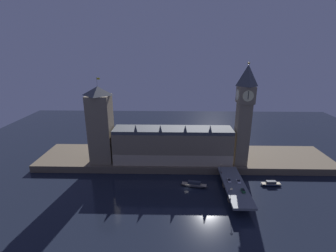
% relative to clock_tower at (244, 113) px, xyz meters
% --- Properties ---
extents(ground_plane, '(400.00, 400.00, 0.00)m').
position_rel_clock_tower_xyz_m(ground_plane, '(-38.91, -25.94, -42.56)').
color(ground_plane, black).
extents(embankment, '(220.00, 42.00, 5.06)m').
position_rel_clock_tower_xyz_m(embankment, '(-38.91, 13.06, -40.03)').
color(embankment, brown).
rests_on(embankment, ground_plane).
extents(parliament_hall, '(84.24, 18.59, 29.89)m').
position_rel_clock_tower_xyz_m(parliament_hall, '(-47.95, 3.69, -25.11)').
color(parliament_hall, '#7F7056').
rests_on(parliament_hall, embankment).
extents(clock_tower, '(10.97, 11.08, 70.87)m').
position_rel_clock_tower_xyz_m(clock_tower, '(0.00, 0.00, 0.00)').
color(clock_tower, '#7F7056').
rests_on(clock_tower, embankment).
extents(victoria_tower, '(15.75, 15.75, 60.62)m').
position_rel_clock_tower_xyz_m(victoria_tower, '(-99.19, 3.28, -10.08)').
color(victoria_tower, '#7F7056').
rests_on(victoria_tower, embankment).
extents(bridge, '(12.46, 46.00, 6.23)m').
position_rel_clock_tower_xyz_m(bridge, '(-10.50, -30.94, -37.93)').
color(bridge, slate).
rests_on(bridge, ground_plane).
extents(car_northbound_lead, '(1.98, 4.62, 1.30)m').
position_rel_clock_tower_xyz_m(car_northbound_lead, '(-13.24, -27.17, -35.72)').
color(car_northbound_lead, silver).
rests_on(car_northbound_lead, bridge).
extents(car_southbound_lead, '(1.87, 3.98, 1.60)m').
position_rel_clock_tower_xyz_m(car_southbound_lead, '(-7.76, -38.61, -35.58)').
color(car_southbound_lead, '#235633').
rests_on(car_southbound_lead, bridge).
extents(car_southbound_trail, '(2.10, 4.00, 1.36)m').
position_rel_clock_tower_xyz_m(car_southbound_trail, '(-7.76, -28.27, -35.69)').
color(car_southbound_trail, white).
rests_on(car_southbound_trail, bridge).
extents(pedestrian_near_rail, '(0.38, 0.38, 1.62)m').
position_rel_clock_tower_xyz_m(pedestrian_near_rail, '(-15.98, -39.43, -35.48)').
color(pedestrian_near_rail, black).
rests_on(pedestrian_near_rail, bridge).
extents(pedestrian_far_rail, '(0.38, 0.38, 1.58)m').
position_rel_clock_tower_xyz_m(pedestrian_far_rail, '(-15.98, -17.70, -35.50)').
color(pedestrian_far_rail, black).
rests_on(pedestrian_far_rail, bridge).
extents(street_lamp_near, '(1.34, 0.60, 6.62)m').
position_rel_clock_tower_xyz_m(street_lamp_near, '(-16.38, -45.66, -32.19)').
color(street_lamp_near, '#2D3333').
rests_on(street_lamp_near, bridge).
extents(street_lamp_far, '(1.34, 0.60, 6.30)m').
position_rel_clock_tower_xyz_m(street_lamp_far, '(-16.38, -16.22, -32.39)').
color(street_lamp_far, '#2D3333').
rests_on(street_lamp_far, bridge).
extents(boat_upstream, '(17.97, 7.14, 3.94)m').
position_rel_clock_tower_xyz_m(boat_upstream, '(-34.17, -23.89, -41.12)').
color(boat_upstream, '#28282D').
rests_on(boat_upstream, ground_plane).
extents(boat_downstream, '(13.62, 4.09, 3.17)m').
position_rel_clock_tower_xyz_m(boat_downstream, '(15.22, -21.06, -41.40)').
color(boat_downstream, '#1E2842').
rests_on(boat_downstream, ground_plane).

